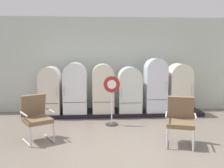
% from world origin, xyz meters
% --- Properties ---
extents(ground, '(12.00, 10.00, 0.05)m').
position_xyz_m(ground, '(0.00, 0.00, -0.03)').
color(ground, '#71655A').
extents(back_wall, '(11.76, 0.12, 3.01)m').
position_xyz_m(back_wall, '(0.00, 3.66, 1.52)').
color(back_wall, beige).
rests_on(back_wall, ground).
extents(display_plinth, '(5.23, 0.95, 0.11)m').
position_xyz_m(display_plinth, '(0.00, 3.02, 0.06)').
color(display_plinth, black).
rests_on(display_plinth, ground).
extents(refrigerator_0, '(0.60, 0.69, 1.38)m').
position_xyz_m(refrigerator_0, '(-1.96, 2.92, 0.84)').
color(refrigerator_0, silver).
rests_on(refrigerator_0, display_plinth).
extents(refrigerator_1, '(0.69, 0.69, 1.49)m').
position_xyz_m(refrigerator_1, '(-1.23, 2.92, 0.90)').
color(refrigerator_1, white).
rests_on(refrigerator_1, display_plinth).
extents(refrigerator_2, '(0.63, 0.65, 1.45)m').
position_xyz_m(refrigerator_2, '(-0.40, 2.90, 0.88)').
color(refrigerator_2, silver).
rests_on(refrigerator_2, display_plinth).
extents(refrigerator_3, '(0.68, 0.64, 1.36)m').
position_xyz_m(refrigerator_3, '(0.40, 2.89, 0.83)').
color(refrigerator_3, silver).
rests_on(refrigerator_3, display_plinth).
extents(refrigerator_4, '(0.63, 0.62, 1.61)m').
position_xyz_m(refrigerator_4, '(1.19, 2.88, 0.97)').
color(refrigerator_4, silver).
rests_on(refrigerator_4, display_plinth).
extents(refrigerator_5, '(0.67, 0.67, 1.45)m').
position_xyz_m(refrigerator_5, '(1.93, 2.91, 0.88)').
color(refrigerator_5, silver).
rests_on(refrigerator_5, display_plinth).
extents(armchair_left, '(0.80, 0.82, 1.00)m').
position_xyz_m(armchair_left, '(-1.94, 0.85, 0.56)').
color(armchair_left, silver).
rests_on(armchair_left, ground).
extents(armchair_right, '(0.73, 0.77, 1.00)m').
position_xyz_m(armchair_right, '(1.12, 0.38, 0.56)').
color(armchair_right, silver).
rests_on(armchair_right, ground).
extents(sign_stand, '(0.43, 0.32, 1.30)m').
position_xyz_m(sign_stand, '(-0.21, 1.89, 0.60)').
color(sign_stand, '#2D2D30').
rests_on(sign_stand, ground).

